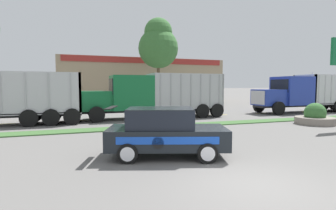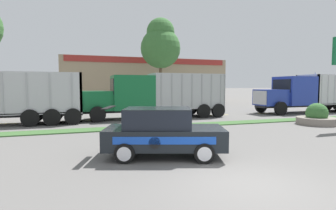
{
  "view_description": "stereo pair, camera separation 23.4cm",
  "coord_description": "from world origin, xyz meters",
  "px_view_note": "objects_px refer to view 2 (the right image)",
  "views": [
    {
      "loc": [
        -4.14,
        -5.39,
        2.46
      ],
      "look_at": [
        0.8,
        8.7,
        1.39
      ],
      "focal_mm": 28.0,
      "sensor_mm": 36.0,
      "label": 1
    },
    {
      "loc": [
        -3.92,
        -5.47,
        2.46
      ],
      "look_at": [
        0.8,
        8.7,
        1.39
      ],
      "focal_mm": 28.0,
      "sensor_mm": 36.0,
      "label": 2
    }
  ],
  "objects_px": {
    "dump_truck_lead": "(143,96)",
    "dump_truck_mid": "(303,94)",
    "stone_planter": "(317,117)",
    "rally_car": "(162,132)"
  },
  "relations": [
    {
      "from": "dump_truck_lead",
      "to": "stone_planter",
      "type": "xyz_separation_m",
      "value": [
        9.89,
        -6.68,
        -1.23
      ]
    },
    {
      "from": "stone_planter",
      "to": "rally_car",
      "type": "bearing_deg",
      "value": -160.29
    },
    {
      "from": "rally_car",
      "to": "dump_truck_lead",
      "type": "bearing_deg",
      "value": 80.6
    },
    {
      "from": "dump_truck_lead",
      "to": "dump_truck_mid",
      "type": "height_order",
      "value": "dump_truck_mid"
    },
    {
      "from": "dump_truck_mid",
      "to": "stone_planter",
      "type": "xyz_separation_m",
      "value": [
        -5.24,
        -6.32,
        -1.25
      ]
    },
    {
      "from": "stone_planter",
      "to": "dump_truck_mid",
      "type": "bearing_deg",
      "value": 50.3
    },
    {
      "from": "dump_truck_mid",
      "to": "stone_planter",
      "type": "bearing_deg",
      "value": -129.7
    },
    {
      "from": "rally_car",
      "to": "dump_truck_mid",
      "type": "bearing_deg",
      "value": 31.82
    },
    {
      "from": "dump_truck_lead",
      "to": "dump_truck_mid",
      "type": "bearing_deg",
      "value": -1.39
    },
    {
      "from": "dump_truck_lead",
      "to": "rally_car",
      "type": "distance_m",
      "value": 11.05
    }
  ]
}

